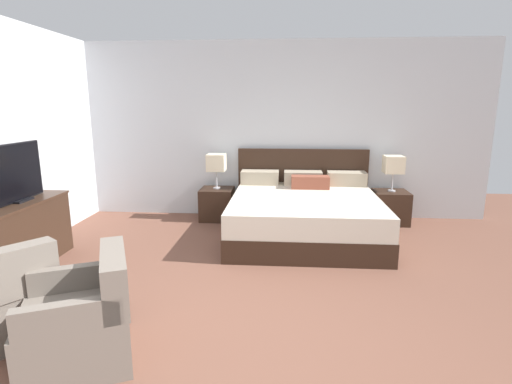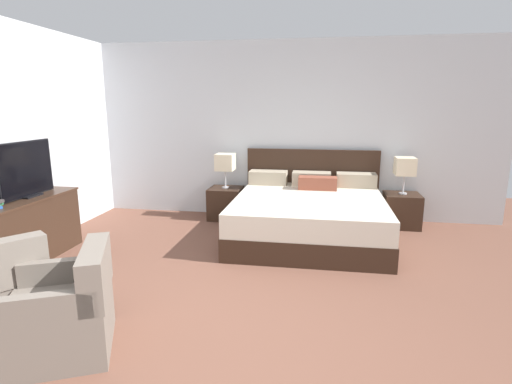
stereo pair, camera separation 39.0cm
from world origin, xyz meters
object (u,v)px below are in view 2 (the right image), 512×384
at_px(bed, 309,215).
at_px(table_lamp_left, 225,162).
at_px(dresser, 28,228).
at_px(nightstand_left, 226,203).
at_px(armchair_companion, 65,313).
at_px(table_lamp_right, 405,167).
at_px(tv, 26,170).
at_px(nightstand_right, 401,210).

height_order(bed, table_lamp_left, bed).
bearing_deg(dresser, nightstand_left, 48.48).
height_order(nightstand_left, armchair_companion, armchair_companion).
distance_m(bed, dresser, 3.37).
bearing_deg(nightstand_left, table_lamp_right, 0.03).
bearing_deg(tv, nightstand_left, 47.39).
relative_size(dresser, tv, 1.63).
distance_m(nightstand_left, nightstand_right, 2.61).
bearing_deg(bed, nightstand_left, 151.73).
bearing_deg(dresser, tv, 88.14).
height_order(nightstand_left, nightstand_right, same).
relative_size(nightstand_right, tv, 0.61).
xyz_separation_m(tv, armchair_companion, (1.47, -1.57, -0.74)).
height_order(nightstand_left, table_lamp_right, table_lamp_right).
relative_size(table_lamp_right, dresser, 0.40).
relative_size(table_lamp_left, tv, 0.65).
xyz_separation_m(nightstand_right, table_lamp_right, (-0.00, 0.00, 0.64)).
bearing_deg(table_lamp_right, dresser, -155.27).
distance_m(nightstand_left, tv, 2.76).
xyz_separation_m(dresser, armchair_companion, (1.48, -1.49, -0.09)).
bearing_deg(table_lamp_left, dresser, -131.50).
bearing_deg(armchair_companion, nightstand_right, 50.22).
bearing_deg(nightstand_left, dresser, -131.52).
bearing_deg(table_lamp_right, nightstand_right, -90.00).
bearing_deg(table_lamp_left, nightstand_left, -90.00).
distance_m(nightstand_right, table_lamp_left, 2.69).
bearing_deg(armchair_companion, nightstand_left, 84.81).
distance_m(table_lamp_left, tv, 2.65).
height_order(nightstand_right, armchair_companion, armchair_companion).
distance_m(nightstand_left, armchair_companion, 3.54).
distance_m(table_lamp_left, table_lamp_right, 2.61).
bearing_deg(tv, bed, 21.90).
bearing_deg(table_lamp_left, table_lamp_right, 0.00).
bearing_deg(nightstand_right, armchair_companion, -129.78).
bearing_deg(nightstand_left, nightstand_right, 0.00).
relative_size(nightstand_left, tv, 0.61).
height_order(nightstand_left, dresser, dresser).
bearing_deg(bed, nightstand_right, 28.31).
bearing_deg(nightstand_left, bed, -28.27).
height_order(bed, armchair_companion, bed).
height_order(bed, tv, tv).
height_order(table_lamp_left, dresser, table_lamp_left).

